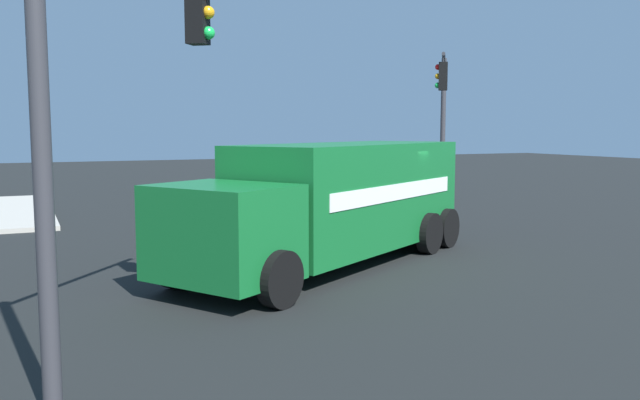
{
  "coord_description": "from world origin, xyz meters",
  "views": [
    {
      "loc": [
        -14.3,
        7.72,
        3.04
      ],
      "look_at": [
        -1.07,
        1.68,
        1.46
      ],
      "focal_mm": 37.11,
      "sensor_mm": 36.0,
      "label": 1
    }
  ],
  "objects_px": {
    "traffic_light_primary": "(443,108)",
    "pickup_maroon": "(322,193)",
    "traffic_light_secondary": "(113,63)",
    "delivery_truck": "(334,201)",
    "sedan_white": "(306,182)"
  },
  "relations": [
    {
      "from": "pickup_maroon",
      "to": "traffic_light_secondary",
      "type": "bearing_deg",
      "value": 146.1
    },
    {
      "from": "traffic_light_primary",
      "to": "traffic_light_secondary",
      "type": "bearing_deg",
      "value": 132.81
    },
    {
      "from": "traffic_light_secondary",
      "to": "sedan_white",
      "type": "distance_m",
      "value": 21.81
    },
    {
      "from": "traffic_light_primary",
      "to": "sedan_white",
      "type": "bearing_deg",
      "value": 25.65
    },
    {
      "from": "delivery_truck",
      "to": "sedan_white",
      "type": "height_order",
      "value": "delivery_truck"
    },
    {
      "from": "traffic_light_secondary",
      "to": "sedan_white",
      "type": "relative_size",
      "value": 1.3
    },
    {
      "from": "traffic_light_secondary",
      "to": "sedan_white",
      "type": "xyz_separation_m",
      "value": [
        18.78,
        -10.62,
        -3.19
      ]
    },
    {
      "from": "traffic_light_primary",
      "to": "traffic_light_secondary",
      "type": "height_order",
      "value": "traffic_light_secondary"
    },
    {
      "from": "traffic_light_secondary",
      "to": "delivery_truck",
      "type": "bearing_deg",
      "value": -47.63
    },
    {
      "from": "traffic_light_primary",
      "to": "sedan_white",
      "type": "distance_m",
      "value": 7.57
    },
    {
      "from": "delivery_truck",
      "to": "sedan_white",
      "type": "distance_m",
      "value": 14.99
    },
    {
      "from": "traffic_light_secondary",
      "to": "traffic_light_primary",
      "type": "bearing_deg",
      "value": -47.19
    },
    {
      "from": "traffic_light_secondary",
      "to": "pickup_maroon",
      "type": "height_order",
      "value": "traffic_light_secondary"
    },
    {
      "from": "traffic_light_primary",
      "to": "sedan_white",
      "type": "height_order",
      "value": "traffic_light_primary"
    },
    {
      "from": "traffic_light_primary",
      "to": "pickup_maroon",
      "type": "xyz_separation_m",
      "value": [
        0.5,
        4.8,
        -3.07
      ]
    }
  ]
}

